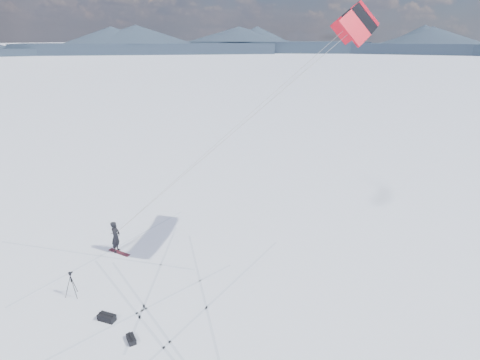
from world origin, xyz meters
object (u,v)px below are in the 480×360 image
Objects in this scene: snowboard at (119,252)px; tripod at (71,281)px; gear_bag_b at (131,339)px; snowkiter at (117,251)px; gear_bag_a at (107,317)px.

tripod reaches higher than snowboard.
tripod is 4.88m from gear_bag_b.
gear_bag_a is (4.31, -4.64, 0.16)m from snowkiter.
snowboard is at bearing 170.63° from gear_bag_b.
tripod reaches higher than snowkiter.
tripod is (1.25, -4.15, 0.85)m from snowboard.
gear_bag_b is at bearing -153.49° from snowkiter.
gear_bag_a is 1.96m from gear_bag_b.
snowkiter is 0.24m from snowboard.
gear_bag_b is at bearing -40.05° from snowboard.
snowkiter is at bearing 171.28° from gear_bag_b.
gear_bag_b is at bearing -21.94° from gear_bag_a.
tripod reaches higher than gear_bag_a.
tripod is (1.48, -4.23, 0.87)m from snowkiter.
snowkiter is 6.34m from gear_bag_a.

